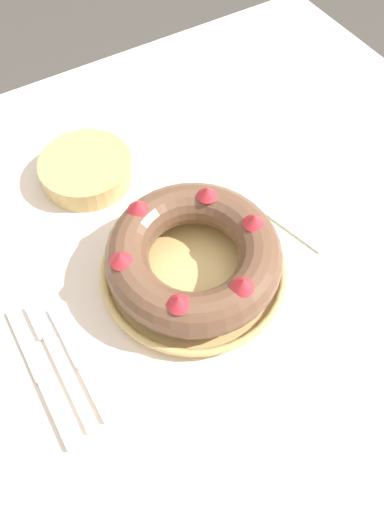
{
  "coord_description": "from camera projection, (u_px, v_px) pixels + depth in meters",
  "views": [
    {
      "loc": [
        -0.21,
        -0.34,
        1.4
      ],
      "look_at": [
        -0.0,
        0.01,
        0.78
      ],
      "focal_mm": 35.0,
      "sensor_mm": 36.0,
      "label": 1
    }
  ],
  "objects": [
    {
      "name": "napkin",
      "position": [
        321.0,
        207.0,
        0.87
      ],
      "size": [
        0.18,
        0.15,
        0.0
      ],
      "primitive_type": "cube",
      "rotation": [
        0.0,
        0.0,
        0.25
      ],
      "color": "#B2D1B7",
      "rests_on": "dining_table"
    },
    {
      "name": "side_bowl",
      "position": [
        86.0,
        169.0,
        0.89
      ],
      "size": [
        0.16,
        0.16,
        0.04
      ],
      "primitive_type": "cylinder",
      "color": "tan",
      "rests_on": "dining_table"
    },
    {
      "name": "ground_plane",
      "position": [
        195.0,
        413.0,
        1.39
      ],
      "size": [
        8.0,
        8.0,
        0.0
      ],
      "primitive_type": "plane",
      "color": "#4C4742"
    },
    {
      "name": "serving_dish",
      "position": [
        192.0,
        272.0,
        0.78
      ],
      "size": [
        0.29,
        0.29,
        0.02
      ],
      "color": "tan",
      "rests_on": "dining_table"
    },
    {
      "name": "dining_table",
      "position": [
        198.0,
        305.0,
        0.85
      ],
      "size": [
        1.3,
        1.19,
        0.72
      ],
      "color": "beige",
      "rests_on": "ground_plane"
    },
    {
      "name": "serving_knife",
      "position": [
        45.0,
        383.0,
        0.69
      ],
      "size": [
        0.02,
        0.23,
        0.01
      ],
      "rotation": [
        0.0,
        0.0,
        0.04
      ],
      "color": "white",
      "rests_on": "dining_table"
    },
    {
      "name": "cake_knife",
      "position": [
        84.0,
        368.0,
        0.7
      ],
      "size": [
        0.02,
        0.2,
        0.01
      ],
      "rotation": [
        0.0,
        0.0,
        -0.03
      ],
      "color": "white",
      "rests_on": "dining_table"
    },
    {
      "name": "bundt_cake",
      "position": [
        192.0,
        256.0,
        0.74
      ],
      "size": [
        0.27,
        0.27,
        0.08
      ],
      "color": "brown",
      "rests_on": "serving_dish"
    },
    {
      "name": "fork",
      "position": [
        55.0,
        354.0,
        0.71
      ],
      "size": [
        0.02,
        0.22,
        0.01
      ],
      "rotation": [
        0.0,
        0.0,
        -0.05
      ],
      "color": "white",
      "rests_on": "dining_table"
    }
  ]
}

